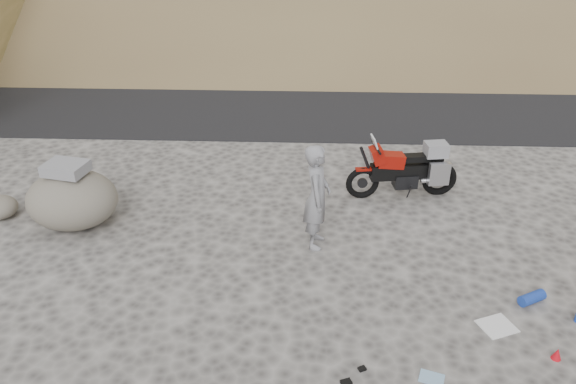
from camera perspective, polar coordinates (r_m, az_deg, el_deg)
ground at (r=9.68m, az=6.82°, el=-8.14°), size 140.00×140.00×0.00m
road at (r=17.73m, az=4.94°, el=9.43°), size 120.00×7.00×0.05m
motorcycle at (r=11.90m, az=12.09°, el=2.20°), size 2.37×0.89×1.41m
man at (r=10.36m, az=2.84°, el=-5.24°), size 0.53×0.75×1.96m
boulder at (r=11.37m, az=-21.07°, el=-0.66°), size 2.15×2.02×1.29m
gear_white_cloth at (r=9.12m, az=20.45°, el=-12.65°), size 0.63×0.60×0.02m
gear_blue_mat at (r=9.73m, az=23.54°, el=-9.84°), size 0.48×0.37×0.18m
gear_funnel at (r=8.87m, az=25.66°, el=-14.60°), size 0.17×0.17×0.18m
gear_glove_a at (r=7.82m, az=5.93°, el=-18.69°), size 0.17×0.15×0.04m
gear_glove_b at (r=8.02m, az=7.54°, el=-17.37°), size 0.13×0.12×0.03m
gear_blue_cloth at (r=8.09m, az=14.39°, el=-17.84°), size 0.38×0.33×0.01m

